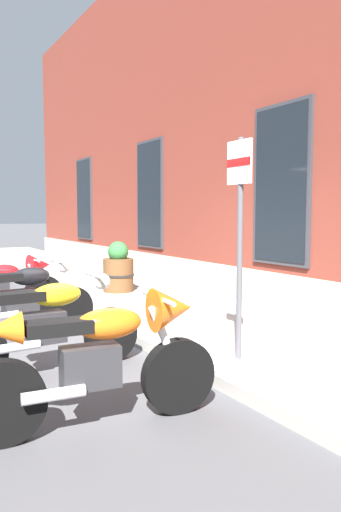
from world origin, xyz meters
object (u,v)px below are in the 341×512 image
(motorcycle_yellow_naked, at_px, (50,326))
(motorcycle_orange_sport, at_px, (106,354))
(parking_sign, at_px, (240,217))
(barrel_planter, at_px, (118,270))
(motorcycle_black_naked, at_px, (25,301))
(motorcycle_red_sport, at_px, (2,285))

(motorcycle_yellow_naked, relative_size, motorcycle_orange_sport, 1.01)
(motorcycle_yellow_naked, bearing_deg, motorcycle_orange_sport, 0.43)
(parking_sign, relative_size, barrel_planter, 2.33)
(motorcycle_black_naked, height_order, motorcycle_yellow_naked, motorcycle_black_naked)
(motorcycle_orange_sport, distance_m, parking_sign, 2.05)
(motorcycle_black_naked, relative_size, motorcycle_yellow_naked, 0.98)
(motorcycle_yellow_naked, distance_m, motorcycle_orange_sport, 1.46)
(motorcycle_black_naked, relative_size, motorcycle_orange_sport, 0.99)
(motorcycle_red_sport, bearing_deg, motorcycle_orange_sport, -0.80)
(motorcycle_black_naked, xyz_separation_m, parking_sign, (2.47, 1.59, 1.13))
(parking_sign, bearing_deg, motorcycle_black_naked, -147.22)
(motorcycle_red_sport, xyz_separation_m, motorcycle_black_naked, (1.28, 0.05, -0.05))
(motorcycle_black_naked, distance_m, parking_sign, 3.14)
(motorcycle_yellow_naked, bearing_deg, motorcycle_black_naked, 175.54)
(motorcycle_black_naked, bearing_deg, barrel_planter, 132.26)
(motorcycle_yellow_naked, distance_m, barrel_planter, 4.33)
(motorcycle_red_sport, height_order, motorcycle_black_naked, motorcycle_black_naked)
(motorcycle_red_sport, relative_size, parking_sign, 0.94)
(parking_sign, bearing_deg, motorcycle_red_sport, -156.39)
(motorcycle_black_naked, bearing_deg, motorcycle_orange_sport, -2.06)
(motorcycle_red_sport, xyz_separation_m, barrel_planter, (-0.81, 2.34, 0.00))
(parking_sign, bearing_deg, motorcycle_yellow_naked, -119.40)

